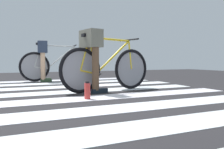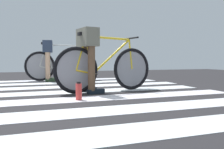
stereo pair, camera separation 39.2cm
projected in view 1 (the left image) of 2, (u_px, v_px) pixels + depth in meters
name	position (u px, v px, depth m)	size (l,w,h in m)	color
ground	(54.00, 96.00, 3.58)	(18.00, 14.00, 0.02)	#262426
crosswalk_markings	(55.00, 96.00, 3.44)	(5.48, 5.78, 0.00)	silver
bicycle_1_of_2	(107.00, 68.00, 4.02)	(1.72, 0.55, 0.93)	black
cyclist_1_of_2	(91.00, 52.00, 3.83)	(0.37, 0.44, 1.00)	brown
bicycle_2_of_2	(56.00, 65.00, 5.90)	(1.73, 0.52, 0.93)	black
cyclist_2_of_2	(43.00, 55.00, 5.80)	(0.35, 0.43, 0.97)	tan
water_bottle	(87.00, 91.00, 3.19)	(0.08, 0.08, 0.24)	#DE3B37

